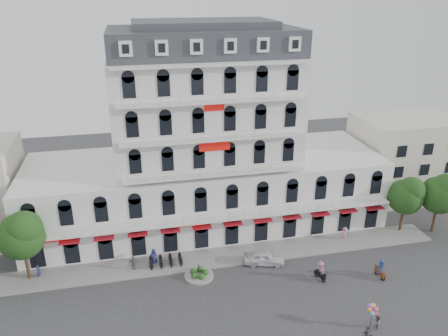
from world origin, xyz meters
The scene contains 18 objects.
ground centered at (0.00, 0.00, 0.00)m, with size 120.00×120.00×0.00m, color #38383A.
sidewalk centered at (0.00, 9.00, 0.08)m, with size 53.00×4.00×0.16m, color gray.
main_building centered at (0.00, 18.00, 9.96)m, with size 45.00×15.00×25.80m.
flank_building_east centered at (30.00, 20.00, 6.00)m, with size 14.00×10.00×12.00m, color beige.
traffic_island centered at (-3.00, 6.00, 0.26)m, with size 3.20×3.20×1.60m.
parked_scooter_row centered at (-6.35, 8.80, 0.00)m, with size 4.40×1.80×1.10m, color black, non-canonical shape.
tree_west_inner centered at (-20.95, 9.48, 5.68)m, with size 4.76×4.76×8.25m.
tree_east_inner centered at (24.05, 9.98, 5.21)m, with size 4.40×4.37×7.57m.
tree_east_outer centered at (28.05, 8.98, 5.55)m, with size 4.65×4.65×8.05m.
parked_car centered at (4.63, 6.83, 0.79)m, with size 1.87×4.65×1.58m, color silver.
rider_east centered at (16.20, 1.68, 1.14)m, with size 0.67×1.70×2.26m.
rider_northeast centered at (9.79, -6.94, 1.11)m, with size 1.70×0.55×2.23m.
rider_center centered at (9.68, 2.75, 1.19)m, with size 0.99×1.65×2.25m.
pedestrian_left centered at (-7.62, 9.50, 0.96)m, with size 0.93×0.61×1.91m, color navy.
pedestrian_mid centered at (-9.91, 8.61, 0.93)m, with size 1.09×0.46×1.87m, color #5C5D63.
pedestrian_right centered at (15.89, 9.50, 0.90)m, with size 1.16×0.67×1.79m, color #C76993.
pedestrian_far centered at (-20.00, 9.50, 0.80)m, with size 0.59×0.38×1.61m, color navy.
balloon_vendor centered at (11.59, -5.09, 1.30)m, with size 1.43×1.30×2.45m.
Camera 1 is at (-8.75, -33.06, 29.39)m, focal length 35.00 mm.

